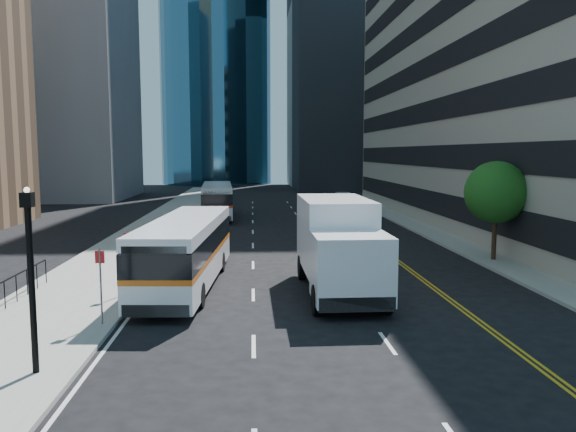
% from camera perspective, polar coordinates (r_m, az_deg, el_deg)
% --- Properties ---
extents(ground, '(160.00, 160.00, 0.00)m').
position_cam_1_polar(ground, '(21.10, 6.13, -9.18)').
color(ground, black).
rests_on(ground, ground).
extents(sidewalk_west, '(5.00, 90.00, 0.15)m').
position_cam_1_polar(sidewalk_west, '(45.91, -12.38, -0.69)').
color(sidewalk_west, gray).
rests_on(sidewalk_west, ground).
extents(sidewalk_east, '(2.00, 90.00, 0.15)m').
position_cam_1_polar(sidewalk_east, '(47.06, 11.80, -0.51)').
color(sidewalk_east, gray).
rests_on(sidewalk_east, ground).
extents(office_tower_north, '(30.00, 28.00, 60.00)m').
position_cam_1_polar(office_tower_north, '(97.58, 9.86, 20.81)').
color(office_tower_north, gray).
rests_on(office_tower_north, ground).
extents(midrise_west, '(18.00, 18.00, 35.00)m').
position_cam_1_polar(midrise_west, '(76.99, -22.94, 14.80)').
color(midrise_west, gray).
rests_on(midrise_west, ground).
extents(street_tree, '(3.20, 3.20, 5.10)m').
position_cam_1_polar(street_tree, '(30.75, 20.38, 2.26)').
color(street_tree, '#332114').
rests_on(street_tree, sidewalk_east).
extents(lamp_post, '(0.28, 0.28, 4.56)m').
position_cam_1_polar(lamp_post, '(15.35, -24.66, -5.23)').
color(lamp_post, black).
rests_on(lamp_post, sidewalk_west).
extents(bus_front, '(3.20, 11.38, 2.90)m').
position_cam_1_polar(bus_front, '(24.21, -10.29, -3.37)').
color(bus_front, white).
rests_on(bus_front, ground).
extents(bus_rear, '(3.10, 11.39, 2.91)m').
position_cam_1_polar(bus_rear, '(49.65, -7.20, 1.69)').
color(bus_rear, silver).
rests_on(bus_rear, ground).
extents(box_truck, '(2.83, 7.91, 3.78)m').
position_cam_1_polar(box_truck, '(22.71, 5.15, -2.90)').
color(box_truck, white).
rests_on(box_truck, ground).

